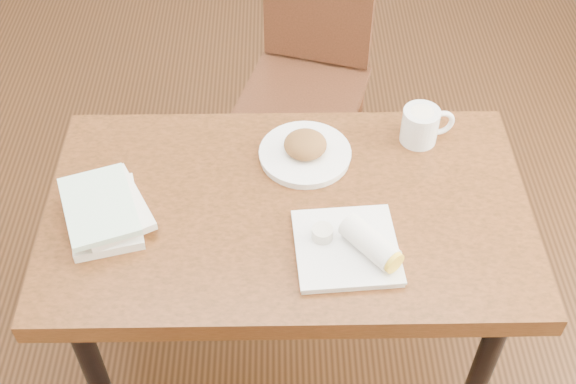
{
  "coord_description": "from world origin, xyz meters",
  "views": [
    {
      "loc": [
        -0.02,
        -1.26,
        2.14
      ],
      "look_at": [
        0.0,
        0.0,
        0.8
      ],
      "focal_mm": 45.0,
      "sensor_mm": 36.0,
      "label": 1
    }
  ],
  "objects_px": {
    "chair_far": "(309,65)",
    "plate_burrito": "(354,246)",
    "plate_scone": "(305,151)",
    "book_stack": "(105,210)",
    "coffee_mug": "(422,125)",
    "table": "(288,227)"
  },
  "relations": [
    {
      "from": "table",
      "to": "plate_burrito",
      "type": "height_order",
      "value": "plate_burrito"
    },
    {
      "from": "chair_far",
      "to": "coffee_mug",
      "type": "height_order",
      "value": "chair_far"
    },
    {
      "from": "table",
      "to": "chair_far",
      "type": "distance_m",
      "value": 0.88
    },
    {
      "from": "plate_scone",
      "to": "book_stack",
      "type": "distance_m",
      "value": 0.56
    },
    {
      "from": "plate_scone",
      "to": "coffee_mug",
      "type": "bearing_deg",
      "value": 11.96
    },
    {
      "from": "chair_far",
      "to": "coffee_mug",
      "type": "relative_size",
      "value": 6.21
    },
    {
      "from": "table",
      "to": "plate_scone",
      "type": "bearing_deg",
      "value": 74.37
    },
    {
      "from": "coffee_mug",
      "to": "chair_far",
      "type": "bearing_deg",
      "value": 114.77
    },
    {
      "from": "plate_scone",
      "to": "book_stack",
      "type": "bearing_deg",
      "value": -156.95
    },
    {
      "from": "table",
      "to": "plate_burrito",
      "type": "relative_size",
      "value": 4.71
    },
    {
      "from": "table",
      "to": "chair_far",
      "type": "xyz_separation_m",
      "value": [
        0.09,
        0.87,
        -0.11
      ]
    },
    {
      "from": "table",
      "to": "coffee_mug",
      "type": "bearing_deg",
      "value": 33.3
    },
    {
      "from": "plate_burrito",
      "to": "plate_scone",
      "type": "bearing_deg",
      "value": 107.6
    },
    {
      "from": "plate_scone",
      "to": "coffee_mug",
      "type": "relative_size",
      "value": 1.67
    },
    {
      "from": "chair_far",
      "to": "book_stack",
      "type": "height_order",
      "value": "chair_far"
    },
    {
      "from": "coffee_mug",
      "to": "plate_burrito",
      "type": "xyz_separation_m",
      "value": [
        -0.22,
        -0.41,
        -0.03
      ]
    },
    {
      "from": "chair_far",
      "to": "plate_burrito",
      "type": "xyz_separation_m",
      "value": [
        0.07,
        -1.03,
        0.23
      ]
    },
    {
      "from": "plate_scone",
      "to": "plate_burrito",
      "type": "bearing_deg",
      "value": -72.4
    },
    {
      "from": "table",
      "to": "plate_burrito",
      "type": "xyz_separation_m",
      "value": [
        0.16,
        -0.16,
        0.11
      ]
    },
    {
      "from": "table",
      "to": "plate_scone",
      "type": "height_order",
      "value": "plate_scone"
    },
    {
      "from": "plate_burrito",
      "to": "coffee_mug",
      "type": "bearing_deg",
      "value": 61.6
    },
    {
      "from": "chair_far",
      "to": "plate_scone",
      "type": "bearing_deg",
      "value": -93.33
    }
  ]
}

